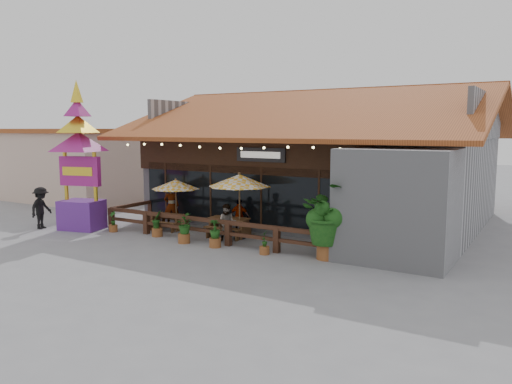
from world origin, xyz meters
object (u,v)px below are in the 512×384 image
Objects in this scene: thai_sign_tower at (79,146)px; umbrella_right at (239,181)px; pedestrian at (41,208)px; umbrella_left at (176,185)px; picnic_table_right at (229,224)px; tropical_plant at (328,215)px; picnic_table_left at (168,219)px.

umbrella_right is at bearing 15.98° from thai_sign_tower.
pedestrian is (-1.56, -0.82, -2.64)m from thai_sign_tower.
thai_sign_tower is 3.76× the size of pedestrian.
picnic_table_right is at bearing -2.37° from umbrella_left.
pedestrian is (-12.37, -1.63, -0.57)m from tropical_plant.
thai_sign_tower is (-3.14, -1.82, 3.08)m from picnic_table_left.
picnic_table_right reaches higher than picnic_table_left.
tropical_plant is at bearing 4.32° from thai_sign_tower.
umbrella_left is at bearing -75.49° from pedestrian.
tropical_plant reaches higher than picnic_table_left.
umbrella_right is 3.98m from picnic_table_left.
umbrella_right is 2.14× the size of picnic_table_left.
umbrella_left is 0.37× the size of thai_sign_tower.
tropical_plant is (4.66, -1.17, 0.95)m from picnic_table_right.
umbrella_left is at bearing 176.88° from umbrella_right.
umbrella_left is at bearing 170.20° from tropical_plant.
umbrella_left is 4.30m from thai_sign_tower.
pedestrian is (-7.71, -2.80, 0.38)m from picnic_table_right.
tropical_plant is at bearing -7.48° from picnic_table_left.
umbrella_left is 1.37× the size of pedestrian.
thai_sign_tower is (-6.15, -1.98, 3.02)m from picnic_table_right.
tropical_plant is (4.11, -1.10, -0.80)m from umbrella_right.
picnic_table_right is at bearing -86.05° from pedestrian.
tropical_plant reaches higher than umbrella_left.
picnic_table_right is (3.01, 0.16, 0.06)m from picnic_table_left.
picnic_table_left is (-0.24, -0.28, -1.45)m from umbrella_left.
picnic_table_left is at bearing -178.46° from umbrella_right.
tropical_plant reaches higher than pedestrian.
thai_sign_tower reaches higher than picnic_table_left.
thai_sign_tower reaches higher than picnic_table_right.
pedestrian is at bearing -152.44° from thai_sign_tower.
pedestrian is (-4.70, -2.64, 0.45)m from picnic_table_left.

